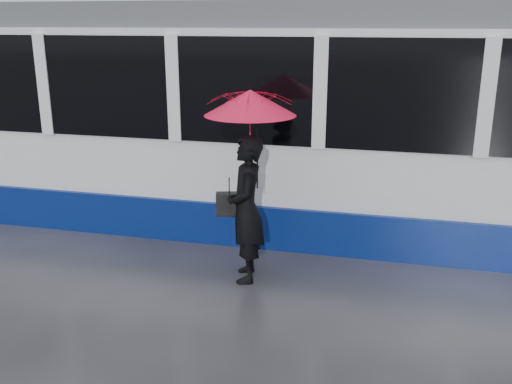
# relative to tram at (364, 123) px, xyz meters

# --- Properties ---
(ground) EXTENTS (90.00, 90.00, 0.00)m
(ground) POSITION_rel_tram_xyz_m (-2.43, -2.50, -1.64)
(ground) COLOR #27272C
(ground) RESTS_ON ground
(rails) EXTENTS (34.00, 1.51, 0.02)m
(rails) POSITION_rel_tram_xyz_m (-2.43, -0.00, -1.63)
(rails) COLOR #3F3D38
(rails) RESTS_ON ground
(tram) EXTENTS (26.00, 2.56, 3.35)m
(tram) POSITION_rel_tram_xyz_m (0.00, 0.00, 0.00)
(tram) COLOR white
(tram) RESTS_ON ground
(woman) EXTENTS (0.60, 0.76, 1.82)m
(woman) POSITION_rel_tram_xyz_m (-1.21, -2.22, -0.73)
(woman) COLOR black
(woman) RESTS_ON ground
(umbrella) EXTENTS (1.32, 1.32, 1.23)m
(umbrella) POSITION_rel_tram_xyz_m (-1.16, -2.22, 0.35)
(umbrella) COLOR #FF15A1
(umbrella) RESTS_ON ground
(handbag) EXTENTS (0.35, 0.22, 0.46)m
(handbag) POSITION_rel_tram_xyz_m (-1.43, -2.20, -0.69)
(handbag) COLOR black
(handbag) RESTS_ON ground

